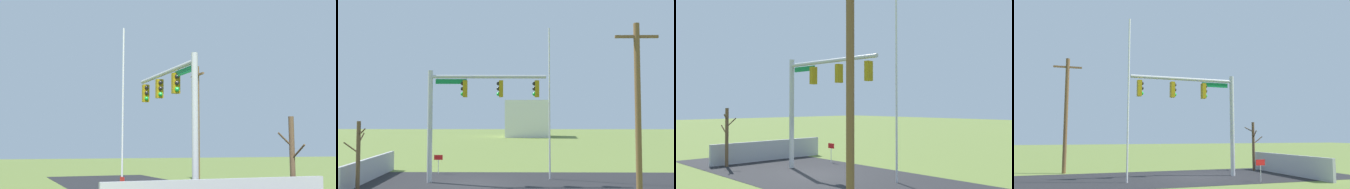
{
  "view_description": "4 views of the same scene",
  "coord_description": "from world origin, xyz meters",
  "views": [
    {
      "loc": [
        19.46,
        -8.01,
        2.33
      ],
      "look_at": [
        -1.32,
        0.09,
        5.03
      ],
      "focal_mm": 47.39,
      "sensor_mm": 36.0,
      "label": 1
    },
    {
      "loc": [
        -2.08,
        20.96,
        3.82
      ],
      "look_at": [
        -1.82,
        0.41,
        4.96
      ],
      "focal_mm": 39.67,
      "sensor_mm": 36.0,
      "label": 2
    },
    {
      "loc": [
        -16.4,
        13.01,
        3.73
      ],
      "look_at": [
        -1.44,
        -0.73,
        4.25
      ],
      "focal_mm": 41.53,
      "sensor_mm": 36.0,
      "label": 3
    },
    {
      "loc": [
        -7.75,
        -20.76,
        2.57
      ],
      "look_at": [
        -0.84,
        -0.11,
        5.08
      ],
      "focal_mm": 37.73,
      "sensor_mm": 36.0,
      "label": 4
    }
  ],
  "objects": [
    {
      "name": "ground_plane",
      "position": [
        0.0,
        0.0,
        0.0
      ],
      "size": [
        160.0,
        160.0,
        0.0
      ],
      "primitive_type": "plane",
      "color": "olive"
    },
    {
      "name": "road_surface",
      "position": [
        -4.0,
        0.0,
        0.01
      ],
      "size": [
        28.0,
        8.0,
        0.01
      ],
      "primitive_type": "cube",
      "color": "#232326",
      "rests_on": "ground_plane"
    },
    {
      "name": "sidewalk_corner",
      "position": [
        3.54,
        -0.19,
        0.0
      ],
      "size": [
        6.0,
        6.0,
        0.01
      ],
      "primitive_type": "cube",
      "color": "#B7B5AD",
      "rests_on": "ground_plane"
    },
    {
      "name": "retaining_fence",
      "position": [
        6.18,
        -0.92,
        0.66
      ],
      "size": [
        0.2,
        8.22,
        1.31
      ],
      "primitive_type": "cube",
      "color": "#A8A8AD",
      "rests_on": "ground_plane"
    },
    {
      "name": "signal_mast",
      "position": [
        0.51,
        -0.25,
        4.55
      ],
      "size": [
        6.8,
        0.48,
        6.38
      ],
      "color": "#B2B5BA",
      "rests_on": "ground_plane"
    },
    {
      "name": "flagpole",
      "position": [
        -4.41,
        -1.41,
        4.56
      ],
      "size": [
        0.1,
        0.1,
        9.13
      ],
      "primitive_type": "cylinder",
      "color": "silver",
      "rests_on": "ground_plane"
    },
    {
      "name": "utility_pole",
      "position": [
        -7.64,
        4.7,
        4.1
      ],
      "size": [
        1.9,
        0.26,
        7.88
      ],
      "color": "brown",
      "rests_on": "ground_plane"
    },
    {
      "name": "bare_tree",
      "position": [
        5.56,
        2.41,
        1.82
      ],
      "size": [
        1.27,
        1.02,
        3.52
      ],
      "color": "brown",
      "rests_on": "ground_plane"
    },
    {
      "name": "open_sign",
      "position": [
        2.65,
        -3.36,
        0.91
      ],
      "size": [
        0.56,
        0.04,
        1.22
      ],
      "color": "silver",
      "rests_on": "ground_plane"
    }
  ]
}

